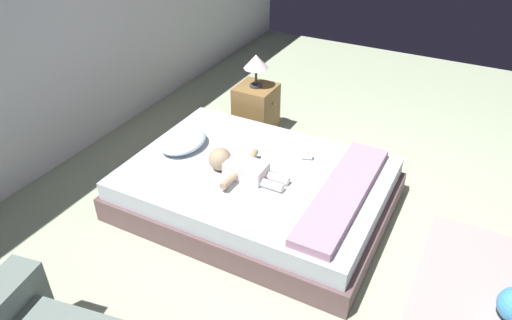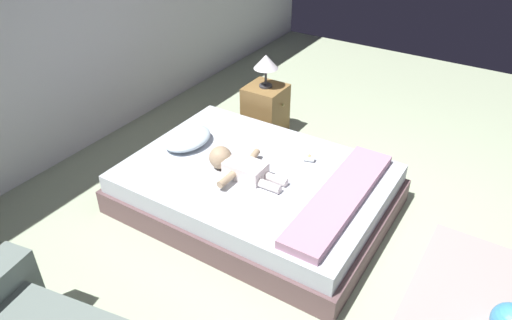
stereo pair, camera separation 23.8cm
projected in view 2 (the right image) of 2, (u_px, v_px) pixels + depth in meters
ground_plane at (378, 244)px, 3.56m from camera, size 8.00×8.00×0.00m
wall_behind_bed at (71, 3)px, 4.15m from camera, size 8.00×0.12×2.70m
bed at (256, 189)px, 3.84m from camera, size 1.49×2.07×0.36m
pillow at (187, 138)px, 4.05m from camera, size 0.46×0.35×0.12m
baby at (238, 166)px, 3.67m from camera, size 0.55×0.66×0.18m
toothbrush at (250, 160)px, 3.86m from camera, size 0.09×0.13×0.02m
nightstand at (265, 110)px, 4.82m from camera, size 0.37×0.40×0.52m
lamp at (266, 63)px, 4.54m from camera, size 0.24×0.24×0.33m
rug at (499, 304)px, 3.09m from camera, size 1.19×1.09×0.01m
blanket at (340, 197)px, 3.41m from camera, size 1.34×0.30×0.07m
baby_bottle at (309, 158)px, 3.84m from camera, size 0.07×0.10×0.07m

